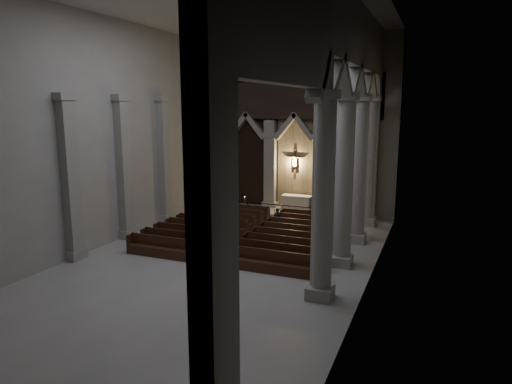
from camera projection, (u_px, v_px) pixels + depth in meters
room at (220, 102)px, 20.78m from camera, size 24.00×24.10×12.00m
sanctuary_wall at (295, 117)px, 31.47m from camera, size 14.00×0.77×12.00m
right_arcade at (346, 96)px, 19.92m from camera, size 1.00×24.00×12.00m
left_pilasters at (146, 165)px, 27.16m from camera, size 0.60×13.00×8.03m
sanctuary_step at (289, 212)px, 31.85m from camera, size 8.50×2.60×0.15m
altar at (297, 203)px, 32.09m from camera, size 2.09×0.84×1.06m
altar_rail at (282, 209)px, 30.20m from camera, size 4.97×0.09×0.98m
candle_stand_left at (245, 209)px, 31.76m from camera, size 0.21×0.21×1.23m
candle_stand_right at (331, 217)px, 29.42m from camera, size 0.22×0.22×1.32m
pews at (250, 235)px, 25.34m from camera, size 9.95×8.74×1.02m
worshipper at (277, 219)px, 27.74m from camera, size 0.52×0.38×1.29m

